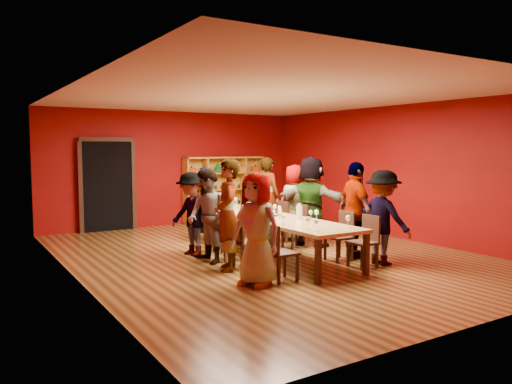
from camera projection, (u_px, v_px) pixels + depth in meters
room_shell at (267, 176)px, 9.43m from camera, size 7.10×9.10×3.04m
tasting_table at (266, 218)px, 9.50m from camera, size 1.10×4.50×0.75m
doorway at (107, 185)px, 12.27m from camera, size 1.40×0.17×2.30m
shelving_unit at (224, 186)px, 13.86m from camera, size 2.40×0.40×1.80m
chair_person_left_0 at (277, 249)px, 7.59m from camera, size 0.42×0.42×0.89m
person_left_0 at (256, 229)px, 7.37m from camera, size 0.74×0.93×1.68m
chair_person_left_1 at (243, 239)px, 8.47m from camera, size 0.42×0.42×0.89m
person_left_1 at (228, 215)px, 8.27m from camera, size 0.73×0.82×1.85m
chair_person_left_2 at (225, 233)px, 9.02m from camera, size 0.42×0.42×0.89m
person_left_2 at (208, 216)px, 8.81m from camera, size 0.48×0.83×1.68m
chair_person_left_3 at (206, 228)px, 9.66m from camera, size 0.42×0.42×0.89m
person_left_3 at (192, 214)px, 9.48m from camera, size 0.73×1.10×1.58m
chair_person_right_0 at (366, 238)px, 8.53m from camera, size 0.42×0.42×0.89m
person_right_0 at (383, 217)px, 8.70m from camera, size 0.57×1.12×1.66m
chair_person_right_1 at (342, 233)px, 9.05m from camera, size 0.42×0.42×0.89m
person_right_1 at (355, 210)px, 9.18m from camera, size 0.73×1.13×1.79m
chair_person_right_2 at (298, 224)px, 10.19m from camera, size 0.42×0.42×0.89m
person_right_2 at (311, 201)px, 10.34m from camera, size 1.12×1.80×1.87m
chair_person_right_3 at (279, 220)px, 10.77m from camera, size 0.42×0.42×0.89m
person_right_3 at (295, 203)px, 10.97m from camera, size 0.74×0.93×1.68m
chair_person_right_4 at (254, 214)px, 11.63m from camera, size 0.42×0.42×0.89m
person_right_4 at (268, 196)px, 11.80m from camera, size 0.63×0.76×1.83m
wine_glass_0 at (280, 215)px, 8.56m from camera, size 0.08×0.08×0.20m
wine_glass_1 at (236, 200)px, 11.12m from camera, size 0.08×0.08×0.19m
wine_glass_2 at (259, 206)px, 9.87m from camera, size 0.08×0.08×0.21m
wine_glass_3 at (283, 217)px, 8.41m from camera, size 0.07×0.07×0.18m
wine_glass_4 at (308, 220)px, 7.91m from camera, size 0.08×0.08×0.20m
wine_glass_5 at (348, 218)px, 8.07m from camera, size 0.08×0.08×0.20m
wine_glass_6 at (251, 208)px, 9.41m from camera, size 0.09×0.09×0.22m
wine_glass_7 at (227, 203)px, 10.20m from camera, size 0.09×0.09×0.22m
wine_glass_8 at (311, 213)px, 8.93m from camera, size 0.07×0.07×0.18m
wine_glass_9 at (210, 200)px, 10.91m from camera, size 0.08×0.08×0.21m
wine_glass_10 at (317, 213)px, 8.80m from camera, size 0.08×0.08×0.20m
wine_glass_11 at (211, 201)px, 10.64m from camera, size 0.09×0.09×0.21m
wine_glass_12 at (280, 211)px, 9.01m from camera, size 0.08×0.08×0.21m
wine_glass_13 at (275, 207)px, 9.73m from camera, size 0.08×0.08×0.20m
wine_glass_14 at (237, 199)px, 11.21m from camera, size 0.08×0.08×0.19m
wine_glass_15 at (316, 222)px, 7.74m from camera, size 0.08×0.08×0.19m
wine_glass_16 at (229, 205)px, 10.08m from camera, size 0.08×0.08×0.19m
wine_glass_17 at (253, 203)px, 10.47m from camera, size 0.08×0.08×0.19m
wine_glass_18 at (279, 208)px, 9.63m from camera, size 0.07×0.07×0.18m
wine_glass_19 at (227, 202)px, 10.43m from camera, size 0.09×0.09×0.21m
spittoon_bowl at (272, 212)px, 9.48m from camera, size 0.28×0.28×0.15m
carafe_a at (250, 211)px, 9.44m from camera, size 0.12×0.12×0.24m
carafe_b at (299, 212)px, 9.04m from camera, size 0.14×0.14×0.28m
wine_bottle at (228, 200)px, 11.22m from camera, size 0.09×0.09×0.32m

